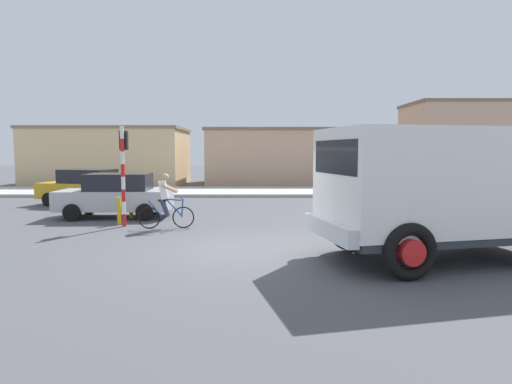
# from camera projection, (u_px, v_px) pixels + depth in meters

# --- Properties ---
(ground_plane) EXTENTS (120.00, 120.00, 0.00)m
(ground_plane) POSITION_uv_depth(u_px,v_px,m) (241.00, 251.00, 10.66)
(ground_plane) COLOR #4C4C51
(sidewalk_far) EXTENTS (80.00, 5.00, 0.16)m
(sidewalk_far) POSITION_uv_depth(u_px,v_px,m) (249.00, 191.00, 25.21)
(sidewalk_far) COLOR #ADADA8
(sidewalk_far) RESTS_ON ground
(truck_foreground) EXTENTS (5.83, 3.70, 2.90)m
(truck_foreground) POSITION_uv_depth(u_px,v_px,m) (443.00, 185.00, 9.65)
(truck_foreground) COLOR white
(truck_foreground) RESTS_ON ground
(cyclist) EXTENTS (1.73, 0.51, 1.72)m
(cyclist) POSITION_uv_depth(u_px,v_px,m) (165.00, 201.00, 13.64)
(cyclist) COLOR black
(cyclist) RESTS_ON ground
(traffic_light_pole) EXTENTS (0.24, 0.43, 3.20)m
(traffic_light_pole) POSITION_uv_depth(u_px,v_px,m) (123.00, 162.00, 13.97)
(traffic_light_pole) COLOR red
(traffic_light_pole) RESTS_ON ground
(car_red_near) EXTENTS (4.05, 1.97, 1.60)m
(car_red_near) POSITION_uv_depth(u_px,v_px,m) (116.00, 195.00, 15.92)
(car_red_near) COLOR #B7B7BC
(car_red_near) RESTS_ON ground
(car_white_mid) EXTENTS (4.31, 2.69, 1.60)m
(car_white_mid) POSITION_uv_depth(u_px,v_px,m) (86.00, 187.00, 19.56)
(car_white_mid) COLOR gold
(car_white_mid) RESTS_ON ground
(bollard_near) EXTENTS (0.14, 0.14, 0.90)m
(bollard_near) POSITION_uv_depth(u_px,v_px,m) (119.00, 211.00, 14.46)
(bollard_near) COLOR gold
(bollard_near) RESTS_ON ground
(bollard_far) EXTENTS (0.14, 0.14, 0.90)m
(bollard_far) POSITION_uv_depth(u_px,v_px,m) (131.00, 205.00, 15.85)
(bollard_far) COLOR gold
(bollard_far) RESTS_ON ground
(building_corner_left) EXTENTS (10.70, 6.67, 4.06)m
(building_corner_left) POSITION_uv_depth(u_px,v_px,m) (111.00, 156.00, 31.81)
(building_corner_left) COLOR #D1B284
(building_corner_left) RESTS_ON ground
(building_mid_block) EXTENTS (11.69, 6.97, 3.97)m
(building_mid_block) POSITION_uv_depth(u_px,v_px,m) (287.00, 156.00, 32.39)
(building_mid_block) COLOR tan
(building_mid_block) RESTS_ON ground
(building_corner_right) EXTENTS (9.31, 5.32, 5.69)m
(building_corner_right) POSITION_uv_depth(u_px,v_px,m) (475.00, 144.00, 30.24)
(building_corner_right) COLOR tan
(building_corner_right) RESTS_ON ground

